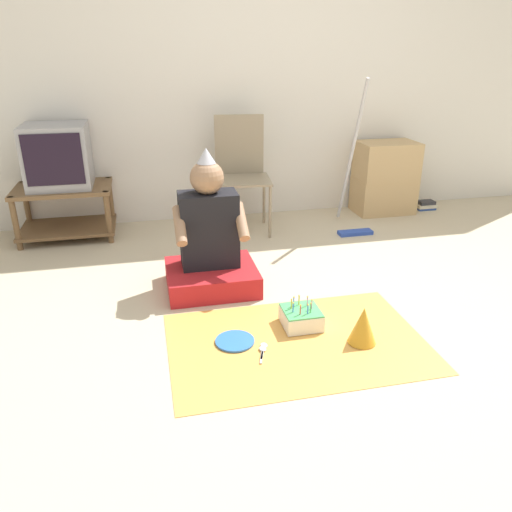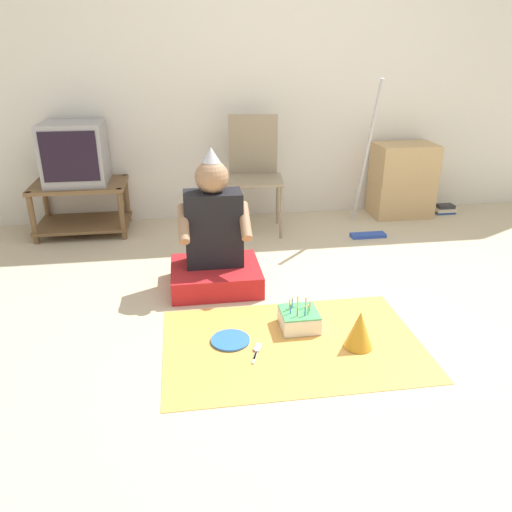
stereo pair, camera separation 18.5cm
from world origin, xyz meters
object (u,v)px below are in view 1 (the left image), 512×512
birthday_cake (301,317)px  book_pile (425,205)px  folding_chair (240,167)px  dust_mop (353,189)px  person_seated (210,245)px  paper_plate (235,341)px  tv (58,156)px  cardboard_box_stack (385,178)px  party_hat_blue (363,325)px

birthday_cake → book_pile: bearing=45.0°
folding_chair → dust_mop: bearing=-17.0°
person_seated → dust_mop: bearing=31.6°
person_seated → paper_plate: (0.02, -0.69, -0.27)m
book_pile → birthday_cake: size_ratio=0.93×
book_pile → tv: bearing=-179.6°
book_pile → paper_plate: bearing=-139.3°
cardboard_box_stack → paper_plate: bearing=-132.7°
party_hat_blue → birthday_cake: bearing=138.2°
birthday_cake → party_hat_blue: 0.35m
cardboard_box_stack → dust_mop: 0.63m
party_hat_blue → paper_plate: (-0.64, 0.15, -0.09)m
birthday_cake → party_hat_blue: bearing=-41.8°
folding_chair → dust_mop: 0.93m
tv → cardboard_box_stack: size_ratio=0.74×
dust_mop → birthday_cake: (-0.87, -1.39, -0.30)m
dust_mop → book_pile: size_ratio=6.47×
tv → book_pile: 3.25m
cardboard_box_stack → party_hat_blue: 2.31m
tv → folding_chair: 1.40m
folding_chair → cardboard_box_stack: size_ratio=1.43×
party_hat_blue → paper_plate: party_hat_blue is taller
tv → folding_chair: (1.39, -0.10, -0.13)m
paper_plate → cardboard_box_stack: bearing=47.3°
tv → paper_plate: 2.20m
cardboard_box_stack → tv: bearing=-179.3°
tv → person_seated: tv is taller
birthday_cake → paper_plate: bearing=-167.9°
folding_chair → dust_mop: (0.88, -0.27, -0.17)m
person_seated → paper_plate: 0.74m
paper_plate → folding_chair: bearing=77.8°
person_seated → party_hat_blue: 1.08m
folding_chair → book_pile: folding_chair is taller
folding_chair → paper_plate: 1.85m
paper_plate → party_hat_blue: bearing=-12.9°
cardboard_box_stack → person_seated: person_seated is taller
folding_chair → birthday_cake: (0.01, -1.66, -0.46)m
dust_mop → person_seated: 1.50m
folding_chair → party_hat_blue: 1.95m
person_seated → paper_plate: size_ratio=4.32×
tv → book_pile: tv is taller
tv → birthday_cake: size_ratio=2.33×
dust_mop → paper_plate: (-1.25, -1.47, -0.34)m
cardboard_box_stack → book_pile: size_ratio=3.42×
folding_chair → cardboard_box_stack: 1.38m
book_pile → dust_mop: bearing=-156.8°
book_pile → birthday_cake: 2.53m
person_seated → birthday_cake: 0.76m
dust_mop → paper_plate: bearing=-130.4°
person_seated → party_hat_blue: bearing=-51.5°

